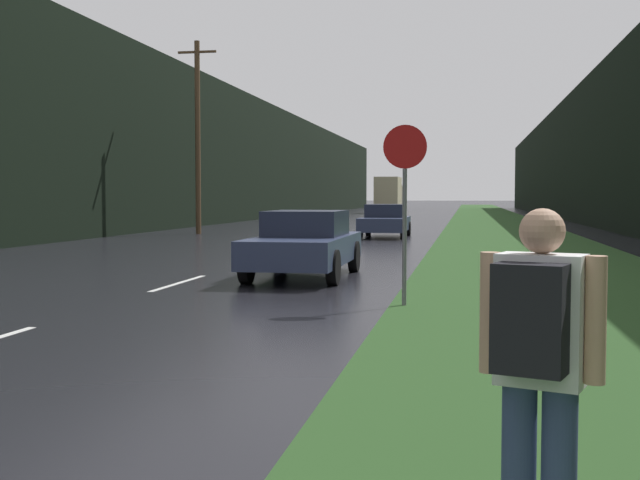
{
  "coord_description": "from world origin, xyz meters",
  "views": [
    {
      "loc": [
        5.68,
        -1.26,
        1.75
      ],
      "look_at": [
        2.76,
        14.58,
        0.86
      ],
      "focal_mm": 45.0,
      "sensor_mm": 36.0,
      "label": 1
    }
  ],
  "objects_px": {
    "car_passing_far": "(385,221)",
    "delivery_truck": "(389,195)",
    "hitchhiker_with_backpack": "(538,363)",
    "stop_sign": "(405,195)",
    "car_passing_near": "(305,243)"
  },
  "relations": [
    {
      "from": "hitchhiker_with_backpack",
      "to": "car_passing_near",
      "type": "xyz_separation_m",
      "value": [
        -3.77,
        13.04,
        -0.24
      ]
    },
    {
      "from": "hitchhiker_with_backpack",
      "to": "delivery_truck",
      "type": "distance_m",
      "value": 78.39
    },
    {
      "from": "stop_sign",
      "to": "car_passing_far",
      "type": "xyz_separation_m",
      "value": [
        -2.47,
        21.29,
        -1.06
      ]
    },
    {
      "from": "stop_sign",
      "to": "car_passing_far",
      "type": "height_order",
      "value": "stop_sign"
    },
    {
      "from": "delivery_truck",
      "to": "stop_sign",
      "type": "bearing_deg",
      "value": -84.26
    },
    {
      "from": "car_passing_near",
      "to": "car_passing_far",
      "type": "distance_m",
      "value": 17.06
    },
    {
      "from": "car_passing_near",
      "to": "car_passing_far",
      "type": "xyz_separation_m",
      "value": [
        -0.0,
        17.06,
        -0.03
      ]
    },
    {
      "from": "car_passing_far",
      "to": "delivery_truck",
      "type": "height_order",
      "value": "delivery_truck"
    },
    {
      "from": "stop_sign",
      "to": "car_passing_near",
      "type": "relative_size",
      "value": 0.61
    },
    {
      "from": "hitchhiker_with_backpack",
      "to": "delivery_truck",
      "type": "bearing_deg",
      "value": 114.74
    },
    {
      "from": "car_passing_far",
      "to": "stop_sign",
      "type": "bearing_deg",
      "value": 96.61
    },
    {
      "from": "stop_sign",
      "to": "delivery_truck",
      "type": "height_order",
      "value": "delivery_truck"
    },
    {
      "from": "hitchhiker_with_backpack",
      "to": "car_passing_far",
      "type": "height_order",
      "value": "hitchhiker_with_backpack"
    },
    {
      "from": "stop_sign",
      "to": "hitchhiker_with_backpack",
      "type": "relative_size",
      "value": 1.69
    },
    {
      "from": "car_passing_near",
      "to": "stop_sign",
      "type": "bearing_deg",
      "value": 120.24
    }
  ]
}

